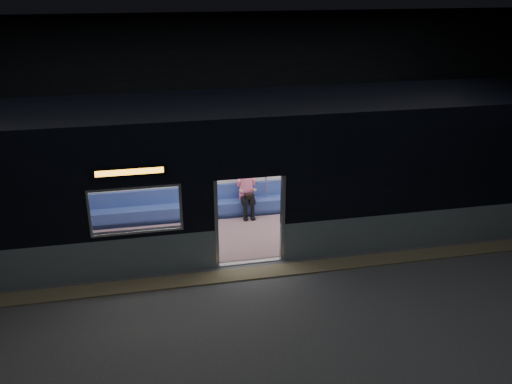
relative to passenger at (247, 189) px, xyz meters
name	(u,v)px	position (x,y,z in m)	size (l,w,h in m)	color
station_floor	(260,287)	(-0.41, -3.55, -0.77)	(24.00, 14.00, 0.01)	#47494C
station_envelope	(260,115)	(-0.41, -3.55, 2.90)	(24.00, 14.00, 5.00)	black
tactile_strip	(255,273)	(-0.41, -3.00, -0.75)	(22.80, 0.50, 0.03)	#8C7F59
metro_car	(237,164)	(-0.41, -1.00, 1.08)	(18.00, 3.04, 3.35)	#8799A1
passenger	(247,189)	(0.00, 0.00, 0.00)	(0.37, 0.63, 1.29)	black
handbag	(249,196)	(0.03, -0.20, -0.11)	(0.23, 0.20, 0.12)	black
transit_map	(387,151)	(4.05, 0.31, 0.69)	(0.92, 0.03, 0.60)	white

